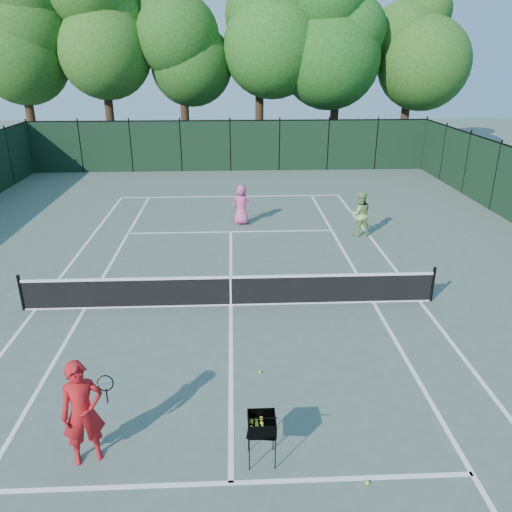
{
  "coord_description": "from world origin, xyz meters",
  "views": [
    {
      "loc": [
        0.12,
        -12.71,
        6.62
      ],
      "look_at": [
        0.77,
        1.0,
        1.1
      ],
      "focal_mm": 35.0,
      "sensor_mm": 36.0,
      "label": 1
    }
  ],
  "objects_px": {
    "player_pink": "(242,205)",
    "player_green": "(360,214)",
    "coach": "(83,413)",
    "ball_hopper": "(262,424)",
    "loose_ball_midcourt": "(260,372)",
    "loose_ball_near_cart": "(367,483)"
  },
  "relations": [
    {
      "from": "player_pink",
      "to": "ball_hopper",
      "type": "height_order",
      "value": "player_pink"
    },
    {
      "from": "coach",
      "to": "ball_hopper",
      "type": "xyz_separation_m",
      "value": [
        3.04,
        -0.19,
        -0.21
      ]
    },
    {
      "from": "player_pink",
      "to": "coach",
      "type": "bearing_deg",
      "value": 93.46
    },
    {
      "from": "ball_hopper",
      "to": "loose_ball_midcourt",
      "type": "height_order",
      "value": "ball_hopper"
    },
    {
      "from": "coach",
      "to": "player_pink",
      "type": "distance_m",
      "value": 13.47
    },
    {
      "from": "player_green",
      "to": "loose_ball_midcourt",
      "type": "distance_m",
      "value": 10.16
    },
    {
      "from": "loose_ball_near_cart",
      "to": "loose_ball_midcourt",
      "type": "relative_size",
      "value": 1.0
    },
    {
      "from": "player_green",
      "to": "loose_ball_near_cart",
      "type": "bearing_deg",
      "value": 75.98
    },
    {
      "from": "coach",
      "to": "player_green",
      "type": "xyz_separation_m",
      "value": [
        7.58,
        11.5,
        -0.11
      ]
    },
    {
      "from": "player_green",
      "to": "ball_hopper",
      "type": "bearing_deg",
      "value": 67.61
    },
    {
      "from": "player_pink",
      "to": "ball_hopper",
      "type": "xyz_separation_m",
      "value": [
        0.08,
        -13.33,
        -0.07
      ]
    },
    {
      "from": "ball_hopper",
      "to": "player_green",
      "type": "bearing_deg",
      "value": 76.82
    },
    {
      "from": "player_pink",
      "to": "ball_hopper",
      "type": "bearing_deg",
      "value": 106.49
    },
    {
      "from": "player_pink",
      "to": "player_green",
      "type": "xyz_separation_m",
      "value": [
        4.61,
        -1.65,
        0.04
      ]
    },
    {
      "from": "player_pink",
      "to": "loose_ball_midcourt",
      "type": "distance_m",
      "value": 10.79
    },
    {
      "from": "loose_ball_near_cart",
      "to": "coach",
      "type": "bearing_deg",
      "value": 170.23
    },
    {
      "from": "ball_hopper",
      "to": "loose_ball_midcourt",
      "type": "distance_m",
      "value": 2.68
    },
    {
      "from": "ball_hopper",
      "to": "player_pink",
      "type": "bearing_deg",
      "value": 98.37
    },
    {
      "from": "ball_hopper",
      "to": "loose_ball_midcourt",
      "type": "xyz_separation_m",
      "value": [
        0.11,
        2.57,
        -0.74
      ]
    },
    {
      "from": "loose_ball_near_cart",
      "to": "player_green",
      "type": "bearing_deg",
      "value": 77.14
    },
    {
      "from": "ball_hopper",
      "to": "coach",
      "type": "bearing_deg",
      "value": -175.47
    },
    {
      "from": "player_pink",
      "to": "loose_ball_near_cart",
      "type": "xyz_separation_m",
      "value": [
        1.8,
        -13.96,
        -0.81
      ]
    }
  ]
}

